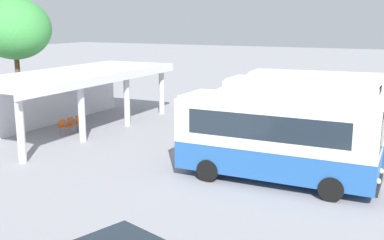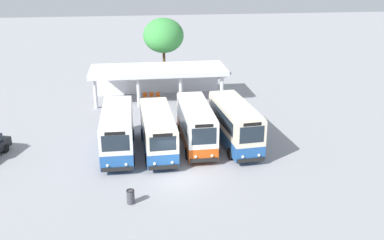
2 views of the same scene
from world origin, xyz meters
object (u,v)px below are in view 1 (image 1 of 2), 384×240
(waiting_chair_second_from_end, at_px, (72,123))
(waiting_chair_middle_seat, at_px, (80,121))
(city_bus_nearest_orange, at_px, (276,137))
(city_bus_fourth_amber, at_px, (318,100))
(city_bus_second_in_row, at_px, (296,125))
(waiting_chair_end_by_column, at_px, (63,126))
(city_bus_middle_cream, at_px, (299,110))

(waiting_chair_second_from_end, relative_size, waiting_chair_middle_seat, 1.00)
(city_bus_nearest_orange, xyz_separation_m, city_bus_fourth_amber, (9.02, 0.19, 0.05))
(waiting_chair_middle_seat, bearing_deg, city_bus_second_in_row, -93.27)
(city_bus_nearest_orange, xyz_separation_m, city_bus_second_in_row, (3.01, -0.06, -0.12))
(waiting_chair_end_by_column, distance_m, waiting_chair_middle_seat, 1.34)
(city_bus_nearest_orange, bearing_deg, waiting_chair_end_by_column, 79.39)
(waiting_chair_end_by_column, xyz_separation_m, waiting_chair_second_from_end, (0.67, -0.01, 0.00))
(city_bus_middle_cream, relative_size, waiting_chair_end_by_column, 8.90)
(city_bus_nearest_orange, distance_m, waiting_chair_middle_seat, 13.32)
(city_bus_nearest_orange, distance_m, waiting_chair_second_from_end, 13.20)
(waiting_chair_end_by_column, relative_size, waiting_chair_middle_seat, 1.00)
(city_bus_middle_cream, distance_m, waiting_chair_middle_seat, 12.48)
(waiting_chair_end_by_column, bearing_deg, city_bus_nearest_orange, -100.61)
(waiting_chair_end_by_column, height_order, waiting_chair_second_from_end, same)
(city_bus_second_in_row, relative_size, waiting_chair_second_from_end, 9.28)
(city_bus_second_in_row, distance_m, waiting_chair_middle_seat, 12.86)
(city_bus_second_in_row, distance_m, waiting_chair_end_by_column, 12.91)
(city_bus_nearest_orange, bearing_deg, waiting_chair_middle_seat, 73.63)
(waiting_chair_middle_seat, bearing_deg, city_bus_nearest_orange, -106.37)
(city_bus_middle_cream, distance_m, waiting_chair_end_by_column, 12.85)
(city_bus_nearest_orange, relative_size, waiting_chair_middle_seat, 9.08)
(city_bus_nearest_orange, height_order, city_bus_middle_cream, city_bus_nearest_orange)
(city_bus_fourth_amber, bearing_deg, city_bus_middle_cream, 173.70)
(city_bus_middle_cream, bearing_deg, waiting_chair_middle_seat, 100.56)
(city_bus_middle_cream, relative_size, city_bus_fourth_amber, 0.96)
(city_bus_middle_cream, xyz_separation_m, waiting_chair_end_by_column, (-3.62, 12.26, -1.32))
(city_bus_nearest_orange, height_order, waiting_chair_second_from_end, city_bus_nearest_orange)
(city_bus_fourth_amber, height_order, waiting_chair_end_by_column, city_bus_fourth_amber)
(city_bus_nearest_orange, xyz_separation_m, waiting_chair_end_by_column, (2.39, 12.78, -1.33))
(city_bus_middle_cream, bearing_deg, waiting_chair_end_by_column, 106.43)
(city_bus_second_in_row, xyz_separation_m, waiting_chair_second_from_end, (0.06, 12.82, -1.21))
(waiting_chair_second_from_end, bearing_deg, city_bus_fourth_amber, -64.68)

